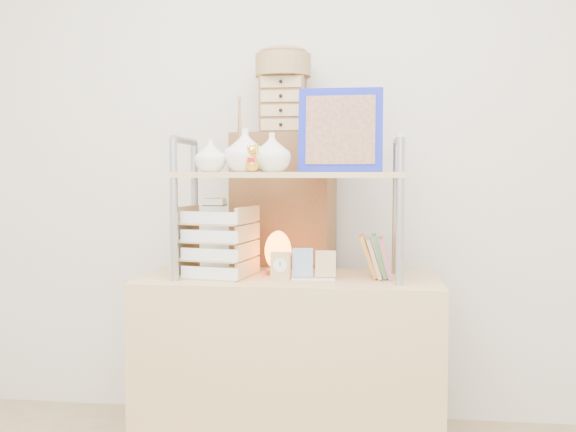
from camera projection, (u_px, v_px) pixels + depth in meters
name	position (u px, v px, depth m)	size (l,w,h in m)	color
desk	(289.00, 368.00, 2.61)	(1.20, 0.50, 0.75)	tan
cabinet	(284.00, 280.00, 2.97)	(0.45, 0.24, 1.35)	brown
hutch	(280.00, 167.00, 2.57)	(0.90, 0.34, 0.77)	#959AA3
letter_tray	(215.00, 245.00, 2.58)	(0.30, 0.29, 0.32)	#DFC385
salt_lamp	(278.00, 252.00, 2.64)	(0.12, 0.11, 0.18)	brown
desk_clock	(281.00, 266.00, 2.52)	(0.08, 0.04, 0.11)	tan
postcard_stand	(313.00, 271.00, 2.52)	(0.18, 0.06, 0.12)	white
drawer_chest	(283.00, 105.00, 2.89)	(0.20, 0.16, 0.25)	brown
woven_basket	(283.00, 66.00, 2.88)	(0.25, 0.25, 0.10)	olive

